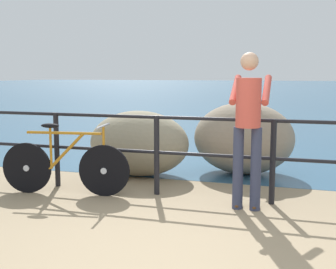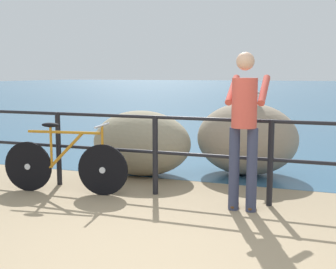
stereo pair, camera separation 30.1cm
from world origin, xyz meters
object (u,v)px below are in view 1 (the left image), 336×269
Objects in this scene: breakwater_boulder_main at (244,138)px; seagull at (249,94)px; breakwater_boulder_left at (139,143)px; bicycle at (65,165)px; person_at_railing at (248,123)px.

breakwater_boulder_main is 0.70m from seagull.
seagull is at bearing 17.45° from breakwater_boulder_left.
seagull is at bearing 32.22° from bicycle.
breakwater_boulder_main is (2.02, 1.88, 0.16)m from bicycle.
seagull reaches higher than breakwater_boulder_left.
person_at_railing is 1.89m from breakwater_boulder_main.
breakwater_boulder_left is at bearing -158.47° from breakwater_boulder_main.
person_at_railing is 1.15× the size of breakwater_boulder_left.
person_at_railing is at bearing 51.53° from seagull.
breakwater_boulder_left is 5.36× the size of seagull.
person_at_railing reaches higher than breakwater_boulder_left.
breakwater_boulder_main is 5.36× the size of seagull.
person_at_railing is 1.15× the size of breakwater_boulder_main.
breakwater_boulder_left is (-1.78, 1.22, -0.50)m from person_at_railing.
breakwater_boulder_left reaches higher than bicycle.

